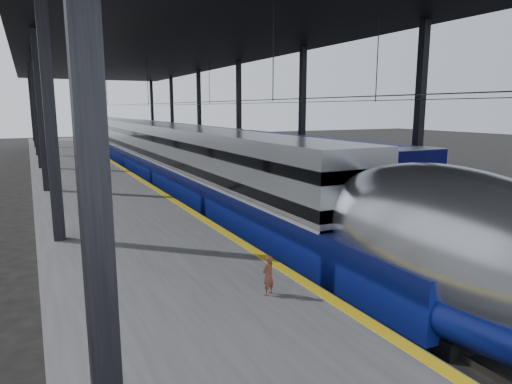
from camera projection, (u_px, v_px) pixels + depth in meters
ground at (294, 292)px, 13.04m from camera, size 160.00×160.00×0.00m
platform at (84, 183)px, 29.03m from camera, size 6.00×80.00×1.00m
yellow_strip at (129, 172)px, 30.17m from camera, size 0.30×80.00×0.01m
rails at (203, 180)px, 32.61m from camera, size 6.52×80.00×0.16m
canopy at (163, 47)px, 29.83m from camera, size 18.00×75.00×9.47m
tgv_train at (153, 152)px, 34.85m from camera, size 2.84×65.20×4.06m
second_train at (193, 145)px, 41.69m from camera, size 2.63×56.05×3.63m
child at (268, 275)px, 10.31m from camera, size 0.40×0.34×0.92m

